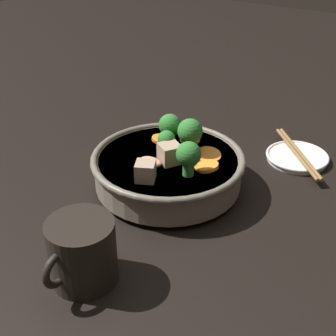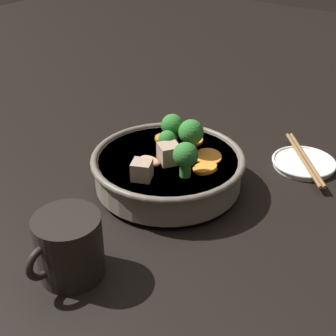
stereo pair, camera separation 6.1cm
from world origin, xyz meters
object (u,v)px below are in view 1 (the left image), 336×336
(chopsticks_pair, at_px, (298,153))
(side_saucer, at_px, (297,157))
(dark_mug, at_px, (82,252))
(stirfry_bowl, at_px, (169,166))

(chopsticks_pair, bearing_deg, side_saucer, 0.00)
(side_saucer, relative_size, chopsticks_pair, 0.76)
(side_saucer, distance_m, dark_mug, 0.49)
(dark_mug, xyz_separation_m, chopsticks_pair, (-0.47, 0.14, -0.03))
(stirfry_bowl, relative_size, chopsticks_pair, 1.67)
(chopsticks_pair, bearing_deg, dark_mug, -16.36)
(stirfry_bowl, relative_size, dark_mug, 2.29)
(side_saucer, height_order, dark_mug, dark_mug)
(stirfry_bowl, height_order, chopsticks_pair, stirfry_bowl)
(dark_mug, bearing_deg, side_saucer, 163.64)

